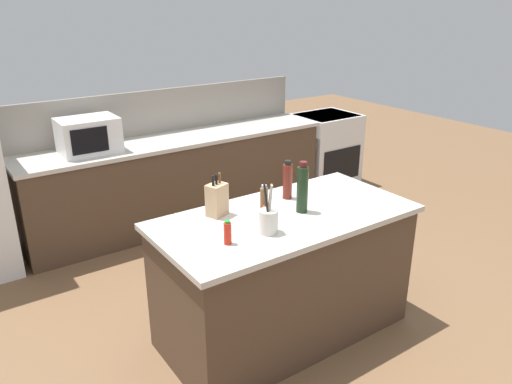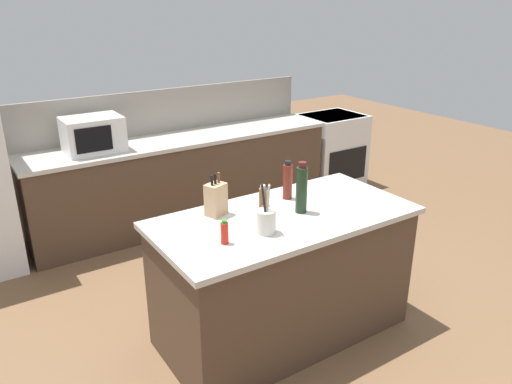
{
  "view_description": "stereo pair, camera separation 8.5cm",
  "coord_description": "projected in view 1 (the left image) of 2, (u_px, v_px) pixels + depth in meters",
  "views": [
    {
      "loc": [
        -1.91,
        -2.4,
        2.3
      ],
      "look_at": [
        0.0,
        0.35,
        0.99
      ],
      "focal_mm": 35.0,
      "sensor_mm": 36.0,
      "label": 1
    },
    {
      "loc": [
        -1.84,
        -2.45,
        2.3
      ],
      "look_at": [
        0.0,
        0.35,
        0.99
      ],
      "focal_mm": 35.0,
      "sensor_mm": 36.0,
      "label": 2
    }
  ],
  "objects": [
    {
      "name": "ground_plane",
      "position": [
        283.0,
        330.0,
        3.69
      ],
      "size": [
        14.0,
        14.0,
        0.0
      ],
      "primitive_type": "plane",
      "color": "brown"
    },
    {
      "name": "utensil_crock",
      "position": [
        269.0,
        221.0,
        3.06
      ],
      "size": [
        0.12,
        0.12,
        0.32
      ],
      "color": "beige",
      "rests_on": "kitchen_island"
    },
    {
      "name": "spice_jar_paprika",
      "position": [
        267.0,
        212.0,
        3.25
      ],
      "size": [
        0.06,
        0.06,
        0.11
      ],
      "color": "#B73D1E",
      "rests_on": "kitchen_island"
    },
    {
      "name": "back_counter_run",
      "position": [
        181.0,
        180.0,
        5.36
      ],
      "size": [
        3.31,
        0.66,
        0.94
      ],
      "color": "#4C3828",
      "rests_on": "ground_plane"
    },
    {
      "name": "knife_block",
      "position": [
        217.0,
        199.0,
        3.3
      ],
      "size": [
        0.16,
        0.14,
        0.29
      ],
      "rotation": [
        0.0,
        0.0,
        0.34
      ],
      "color": "tan",
      "rests_on": "kitchen_island"
    },
    {
      "name": "range_oven",
      "position": [
        325.0,
        149.0,
        6.47
      ],
      "size": [
        0.76,
        0.65,
        0.92
      ],
      "color": "white",
      "rests_on": "ground_plane"
    },
    {
      "name": "wine_bottle",
      "position": [
        302.0,
        189.0,
        3.33
      ],
      "size": [
        0.08,
        0.08,
        0.36
      ],
      "color": "black",
      "rests_on": "kitchen_island"
    },
    {
      "name": "kitchen_island",
      "position": [
        284.0,
        275.0,
        3.52
      ],
      "size": [
        1.78,
        0.88,
        0.94
      ],
      "color": "#4C3828",
      "rests_on": "ground_plane"
    },
    {
      "name": "vinegar_bottle",
      "position": [
        287.0,
        181.0,
        3.58
      ],
      "size": [
        0.07,
        0.07,
        0.29
      ],
      "color": "maroon",
      "rests_on": "kitchen_island"
    },
    {
      "name": "pepper_grinder",
      "position": [
        264.0,
        201.0,
        3.29
      ],
      "size": [
        0.05,
        0.05,
        0.22
      ],
      "color": "brown",
      "rests_on": "kitchen_island"
    },
    {
      "name": "wall_backsplash",
      "position": [
        164.0,
        111.0,
        5.35
      ],
      "size": [
        3.27,
        0.03,
        0.46
      ],
      "primitive_type": "cube",
      "color": "gray",
      "rests_on": "back_counter_run"
    },
    {
      "name": "microwave",
      "position": [
        88.0,
        135.0,
        4.64
      ],
      "size": [
        0.53,
        0.39,
        0.33
      ],
      "color": "white",
      "rests_on": "back_counter_run"
    },
    {
      "name": "hot_sauce_bottle",
      "position": [
        228.0,
        233.0,
        2.92
      ],
      "size": [
        0.05,
        0.05,
        0.15
      ],
      "color": "red",
      "rests_on": "kitchen_island"
    }
  ]
}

